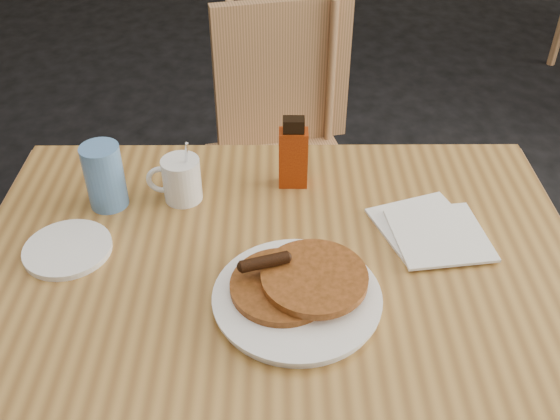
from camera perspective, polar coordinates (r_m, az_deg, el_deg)
The scene contains 8 objects.
main_table at distance 1.21m, azimuth -0.26°, elevation -5.47°, with size 1.20×0.82×0.75m.
chair_main_far at distance 1.93m, azimuth 0.25°, elevation 7.17°, with size 0.50×0.50×0.93m.
pancake_plate at distance 1.09m, azimuth 1.57°, elevation -7.50°, with size 0.29×0.29×0.07m.
coffee_mug at distance 1.31m, azimuth -9.09°, elevation 2.83°, with size 0.11×0.08×0.15m.
syrup_bottle at distance 1.32m, azimuth 1.22°, elevation 5.07°, with size 0.06×0.04×0.16m.
napkin_stack at distance 1.26m, azimuth 13.69°, elevation -1.84°, with size 0.23×0.24×0.01m.
blue_tumbler at distance 1.31m, azimuth -15.75°, elevation 2.98°, with size 0.08×0.08×0.14m, color #5485C5.
side_saucer at distance 1.25m, azimuth -18.84°, elevation -3.39°, with size 0.17×0.17×0.01m, color white.
Camera 1 is at (0.02, -0.83, 1.55)m, focal length 40.00 mm.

